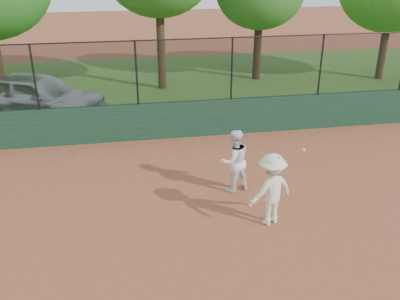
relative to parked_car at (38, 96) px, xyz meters
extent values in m
plane|color=brown|center=(3.98, -8.61, -0.84)|extent=(80.00, 80.00, 0.00)
cube|color=#1B3B26|center=(3.98, -2.61, -0.24)|extent=(26.00, 0.20, 1.20)
cube|color=#2F581B|center=(3.98, 3.39, -0.84)|extent=(36.00, 12.00, 0.01)
imported|color=#B4BABE|center=(0.00, 0.00, 0.00)|extent=(5.30, 3.90, 1.68)
imported|color=white|center=(5.66, -6.39, -0.02)|extent=(0.94, 0.82, 1.64)
imported|color=beige|center=(6.09, -7.98, 0.00)|extent=(1.24, 0.97, 1.69)
sphere|color=#CDDF31|center=(6.57, -8.39, 1.10)|extent=(0.07, 0.07, 0.07)
cube|color=black|center=(3.98, -2.61, 1.36)|extent=(26.00, 0.02, 2.00)
cylinder|color=black|center=(3.98, -2.61, 2.34)|extent=(26.00, 0.04, 0.04)
cylinder|color=black|center=(0.48, -2.61, 1.36)|extent=(0.06, 0.06, 2.00)
cylinder|color=black|center=(3.48, -2.61, 1.36)|extent=(0.06, 0.06, 2.00)
cylinder|color=black|center=(6.48, -2.61, 1.36)|extent=(0.06, 0.06, 2.00)
cylinder|color=black|center=(9.48, -2.61, 1.36)|extent=(0.06, 0.06, 2.00)
cylinder|color=#432B18|center=(4.78, 3.14, 0.78)|extent=(0.36, 0.36, 3.24)
cylinder|color=#372112|center=(9.35, 3.96, 0.40)|extent=(0.36, 0.36, 2.47)
cylinder|color=#422D17|center=(15.15, 2.97, 0.34)|extent=(0.36, 0.36, 2.37)
camera|label=1|loc=(3.06, -16.13, 4.81)|focal=40.00mm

